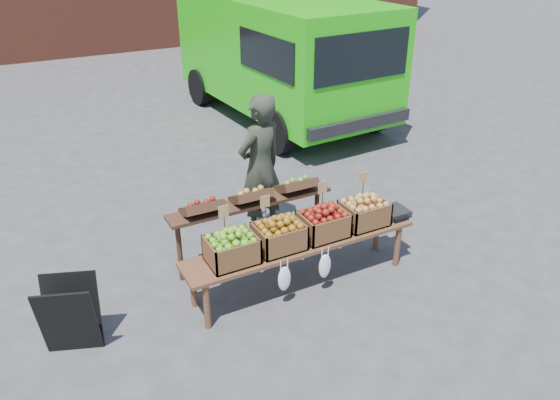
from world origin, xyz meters
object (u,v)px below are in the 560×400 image
back_table (252,222)px  crate_red_apples (323,224)px  crate_golden_apples (232,250)px  display_bench (301,263)px  weighing_scale (393,212)px  delivery_van (281,59)px  vendor (260,167)px  chalkboard_sign (70,316)px  crate_green_apples (364,213)px  crate_russet_pears (279,236)px

back_table → crate_red_apples: 0.92m
crate_golden_apples → display_bench: bearing=0.0°
display_bench → weighing_scale: weighing_scale is taller
back_table → crate_golden_apples: size_ratio=4.20×
delivery_van → crate_golden_apples: (-3.40, -5.31, -0.49)m
vendor → crate_red_apples: 1.27m
chalkboard_sign → crate_green_apples: 3.28m
chalkboard_sign → crate_red_apples: size_ratio=1.57×
display_bench → crate_golden_apples: (-0.82, 0.00, 0.42)m
vendor → crate_green_apples: size_ratio=3.77×
vendor → chalkboard_sign: size_ratio=2.40×
vendor → crate_russet_pears: 1.32m
back_table → weighing_scale: back_table is taller
vendor → crate_russet_pears: vendor is taller
crate_golden_apples → crate_green_apples: size_ratio=1.00×
delivery_van → back_table: 5.44m
crate_russet_pears → crate_green_apples: size_ratio=1.00×
chalkboard_sign → crate_golden_apples: crate_golden_apples is taller
chalkboard_sign → crate_golden_apples: (1.61, -0.11, 0.32)m
vendor → crate_golden_apples: vendor is taller
back_table → vendor: bearing=54.2°
display_bench → crate_russet_pears: 0.51m
vendor → display_bench: (-0.11, -1.24, -0.66)m
display_bench → crate_green_apples: (0.82, 0.00, 0.42)m
crate_green_apples → crate_golden_apples: bearing=180.0°
back_table → delivery_van: bearing=58.3°
back_table → crate_green_apples: (1.09, -0.72, 0.19)m
crate_golden_apples → crate_red_apples: same height
delivery_van → chalkboard_sign: bearing=-137.5°
back_table → weighing_scale: (1.51, -0.72, 0.09)m
delivery_van → crate_green_apples: bearing=-111.8°
chalkboard_sign → crate_red_apples: 2.73m
vendor → display_bench: bearing=66.9°
delivery_van → crate_golden_apples: size_ratio=10.72×
display_bench → weighing_scale: 1.29m
display_bench → crate_red_apples: (0.28, 0.00, 0.42)m
display_bench → crate_golden_apples: bearing=180.0°
back_table → crate_golden_apples: 0.93m
crate_russet_pears → vendor: bearing=72.6°
delivery_van → vendor: (-2.46, -4.07, -0.26)m
crate_green_apples → weighing_scale: bearing=0.0°
crate_red_apples → crate_green_apples: same height
crate_red_apples → back_table: bearing=126.7°
crate_green_apples → crate_red_apples: bearing=180.0°
crate_golden_apples → crate_red_apples: size_ratio=1.00×
delivery_van → crate_golden_apples: 6.33m
crate_red_apples → chalkboard_sign: bearing=177.6°
vendor → back_table: 0.77m
vendor → weighing_scale: vendor is taller
chalkboard_sign → delivery_van: bearing=66.4°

